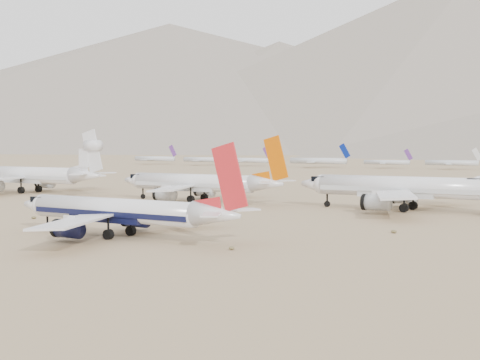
% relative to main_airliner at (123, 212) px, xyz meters
% --- Properties ---
extents(ground, '(7000.00, 7000.00, 0.00)m').
position_rel_main_airliner_xyz_m(ground, '(-3.02, -3.01, -4.18)').
color(ground, '#85684D').
rests_on(ground, ground).
extents(main_airliner, '(43.11, 42.10, 15.21)m').
position_rel_main_airliner_xyz_m(main_airliner, '(0.00, 0.00, 0.00)').
color(main_airliner, white).
rests_on(main_airliner, ground).
extents(row2_gold_tail, '(51.98, 50.84, 18.51)m').
position_rel_main_airliner_xyz_m(row2_gold_tail, '(26.42, 66.09, 0.99)').
color(row2_gold_tail, white).
rests_on(row2_gold_tail, ground).
extents(row2_orange_tail, '(48.10, 47.05, 17.16)m').
position_rel_main_airliner_xyz_m(row2_orange_tail, '(-28.09, 61.65, 0.63)').
color(row2_orange_tail, white).
rests_on(row2_orange_tail, ground).
extents(row2_white_trijet, '(54.65, 53.41, 19.37)m').
position_rel_main_airliner_xyz_m(row2_white_trijet, '(-90.09, 61.17, 1.42)').
color(row2_white_trijet, white).
rests_on(row2_white_trijet, ground).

